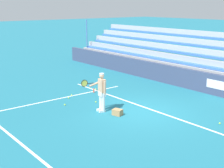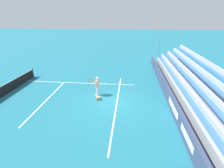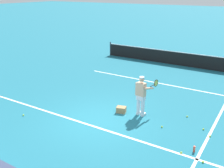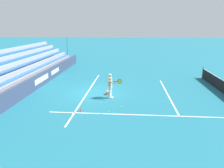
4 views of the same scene
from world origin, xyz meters
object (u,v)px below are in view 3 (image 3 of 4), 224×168
Objects in this scene: tennis_player at (142,95)px; tennis_ball_stray_back at (203,162)px; tennis_ball_near_player at (162,127)px; water_bottle at (194,149)px; tennis_ball_far_right at (187,116)px; tennis_ball_toward_net at (181,153)px; tennis_ball_by_box at (210,136)px; tennis_net at (177,58)px; tennis_ball_midcourt at (203,129)px; ball_box_cardboard at (121,110)px; tennis_ball_far_left at (23,115)px.

tennis_player is 3.72m from tennis_ball_stray_back.
tennis_ball_near_player is 1.78m from water_bottle.
tennis_ball_far_right and tennis_ball_toward_net have the same top height.
tennis_net reaches higher than tennis_ball_by_box.
tennis_ball_stray_back is 2.10m from tennis_ball_midcourt.
tennis_player reaches higher than tennis_ball_near_player.
tennis_ball_midcourt is at bearing 2.61° from tennis_player.
tennis_ball_far_right and tennis_ball_by_box have the same top height.
tennis_ball_far_right is 1.00× the size of tennis_ball_near_player.
tennis_ball_far_right is at bearing 22.37° from ball_box_cardboard.
tennis_player is 25.98× the size of tennis_ball_stray_back.
tennis_ball_far_left is at bearing -147.22° from tennis_player.
tennis_ball_by_box is at bearing -43.41° from tennis_ball_far_right.
ball_box_cardboard is 3.72m from water_bottle.
tennis_ball_by_box is 1.75m from tennis_ball_near_player.
ball_box_cardboard reaches higher than tennis_ball_far_left.
ball_box_cardboard is 6.06× the size of tennis_ball_near_player.
tennis_ball_midcourt is (3.41, 0.34, -0.10)m from ball_box_cardboard.
tennis_ball_midcourt is 9.07m from tennis_net.
tennis_ball_toward_net is (1.16, -1.27, 0.00)m from tennis_ball_near_player.
tennis_net reaches higher than tennis_ball_near_player.
tennis_ball_near_player is at bearing -9.13° from ball_box_cardboard.
tennis_ball_stray_back is at bearing -67.18° from tennis_net.
tennis_player is 4.29× the size of ball_box_cardboard.
tennis_ball_stray_back is 0.30× the size of water_bottle.
tennis_ball_toward_net is at bearing -47.37° from tennis_ball_near_player.
tennis_ball_far_left is at bearing -157.44° from tennis_ball_midcourt.
tennis_ball_far_left is at bearing -158.16° from tennis_ball_near_player.
tennis_ball_stray_back is 1.00× the size of tennis_ball_midcourt.
tennis_ball_far_right is 1.49m from tennis_ball_near_player.
ball_box_cardboard is (-0.83, -0.22, -0.76)m from tennis_player.
tennis_ball_far_left and tennis_ball_by_box have the same top height.
tennis_ball_by_box is 1.00× the size of tennis_ball_near_player.
water_bottle is at bearing 9.77° from tennis_ball_far_left.
tennis_net reaches higher than ball_box_cardboard.
tennis_net is (-4.15, 8.59, 0.46)m from tennis_ball_by_box.
ball_box_cardboard is at bearing 170.87° from tennis_ball_near_player.
tennis_ball_stray_back and tennis_ball_near_player have the same top height.
water_bottle reaches higher than tennis_ball_toward_net.
tennis_net is at bearing 98.57° from tennis_player.
tennis_ball_stray_back is at bearing -64.43° from tennis_ball_far_right.
ball_box_cardboard is 3.54m from tennis_ball_toward_net.
tennis_ball_midcourt is (-0.48, 2.05, 0.00)m from tennis_ball_stray_back.
tennis_ball_far_left is at bearing -149.24° from tennis_ball_far_right.
tennis_ball_stray_back and tennis_ball_midcourt have the same top height.
tennis_player is 7.80× the size of water_bottle.
tennis_player is at bearing 15.17° from ball_box_cardboard.
tennis_net reaches higher than tennis_ball_toward_net.
tennis_ball_stray_back is at bearing 5.98° from tennis_ball_far_left.
tennis_net is (-2.99, 7.50, 0.46)m from tennis_ball_far_right.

